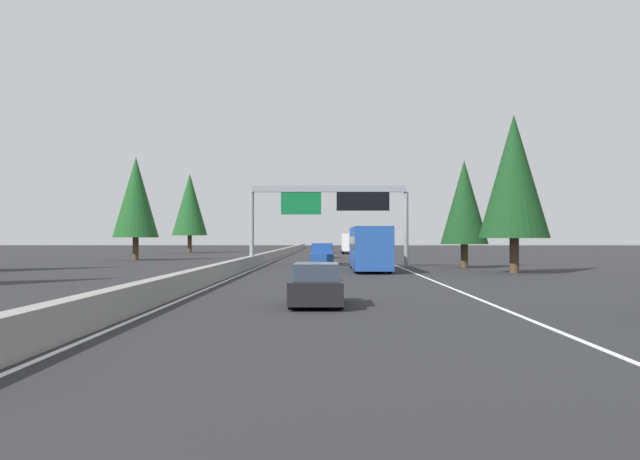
{
  "coord_description": "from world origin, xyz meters",
  "views": [
    {
      "loc": [
        -5.81,
        -5.79,
        2.33
      ],
      "look_at": [
        60.59,
        -5.03,
        3.08
      ],
      "focal_mm": 39.63,
      "sensor_mm": 36.0,
      "label": 1
    }
  ],
  "objects_px": {
    "sign_gantry_overhead": "(331,202)",
    "sedan_near_center": "(324,248)",
    "pickup_distant_b": "(322,254)",
    "sedan_far_right": "(316,286)",
    "conifer_right_mid": "(464,202)",
    "sedan_far_left": "(362,257)",
    "conifer_right_near": "(514,176)",
    "box_truck_mid_left": "(350,243)",
    "sedan_distant_a": "(325,252)",
    "conifer_left_far": "(190,205)",
    "bus_far_center": "(369,247)",
    "conifer_left_mid": "(136,197)",
    "minivan_mid_right": "(348,246)"
  },
  "relations": [
    {
      "from": "sedan_distant_a",
      "to": "conifer_left_mid",
      "type": "bearing_deg",
      "value": 115.94
    },
    {
      "from": "conifer_right_mid",
      "to": "sedan_far_left",
      "type": "bearing_deg",
      "value": 48.16
    },
    {
      "from": "pickup_distant_b",
      "to": "box_truck_mid_left",
      "type": "bearing_deg",
      "value": -5.26
    },
    {
      "from": "box_truck_mid_left",
      "to": "conifer_right_mid",
      "type": "height_order",
      "value": "conifer_right_mid"
    },
    {
      "from": "conifer_right_mid",
      "to": "sedan_far_right",
      "type": "bearing_deg",
      "value": 160.35
    },
    {
      "from": "sign_gantry_overhead",
      "to": "sedan_near_center",
      "type": "distance_m",
      "value": 57.21
    },
    {
      "from": "box_truck_mid_left",
      "to": "conifer_left_far",
      "type": "distance_m",
      "value": 26.64
    },
    {
      "from": "sign_gantry_overhead",
      "to": "box_truck_mid_left",
      "type": "height_order",
      "value": "sign_gantry_overhead"
    },
    {
      "from": "bus_far_center",
      "to": "sedan_near_center",
      "type": "xyz_separation_m",
      "value": [
        62.76,
        3.54,
        -1.03
      ]
    },
    {
      "from": "pickup_distant_b",
      "to": "conifer_left_far",
      "type": "bearing_deg",
      "value": 23.94
    },
    {
      "from": "conifer_left_mid",
      "to": "sedan_far_left",
      "type": "bearing_deg",
      "value": -116.46
    },
    {
      "from": "pickup_distant_b",
      "to": "conifer_right_near",
      "type": "relative_size",
      "value": 0.53
    },
    {
      "from": "sedan_far_left",
      "to": "conifer_right_near",
      "type": "distance_m",
      "value": 18.85
    },
    {
      "from": "sign_gantry_overhead",
      "to": "conifer_right_near",
      "type": "xyz_separation_m",
      "value": [
        -9.29,
        -12.11,
        1.24
      ]
    },
    {
      "from": "minivan_mid_right",
      "to": "conifer_left_far",
      "type": "xyz_separation_m",
      "value": [
        -5.0,
        25.02,
        6.65
      ]
    },
    {
      "from": "sedan_far_right",
      "to": "conifer_right_mid",
      "type": "distance_m",
      "value": 33.29
    },
    {
      "from": "pickup_distant_b",
      "to": "sedan_near_center",
      "type": "xyz_separation_m",
      "value": [
        50.39,
        0.04,
        -0.23
      ]
    },
    {
      "from": "sedan_distant_a",
      "to": "conifer_left_far",
      "type": "distance_m",
      "value": 35.3
    },
    {
      "from": "sign_gantry_overhead",
      "to": "sedan_distant_a",
      "type": "height_order",
      "value": "sign_gantry_overhead"
    },
    {
      "from": "sign_gantry_overhead",
      "to": "conifer_left_mid",
      "type": "distance_m",
      "value": 27.05
    },
    {
      "from": "sign_gantry_overhead",
      "to": "box_truck_mid_left",
      "type": "bearing_deg",
      "value": -3.6
    },
    {
      "from": "sedan_far_left",
      "to": "sedan_near_center",
      "type": "bearing_deg",
      "value": 4.05
    },
    {
      "from": "bus_far_center",
      "to": "sedan_distant_a",
      "type": "xyz_separation_m",
      "value": [
        33.05,
        3.3,
        -1.03
      ]
    },
    {
      "from": "conifer_right_near",
      "to": "pickup_distant_b",
      "type": "bearing_deg",
      "value": 38.97
    },
    {
      "from": "box_truck_mid_left",
      "to": "conifer_left_mid",
      "type": "distance_m",
      "value": 38.35
    },
    {
      "from": "sedan_distant_a",
      "to": "sedan_near_center",
      "type": "height_order",
      "value": "same"
    },
    {
      "from": "sign_gantry_overhead",
      "to": "sedan_far_right",
      "type": "distance_m",
      "value": 32.19
    },
    {
      "from": "sedan_far_left",
      "to": "conifer_right_mid",
      "type": "relative_size",
      "value": 0.52
    },
    {
      "from": "sign_gantry_overhead",
      "to": "sedan_far_right",
      "type": "relative_size",
      "value": 2.88
    },
    {
      "from": "conifer_right_mid",
      "to": "conifer_left_far",
      "type": "height_order",
      "value": "conifer_left_far"
    },
    {
      "from": "sedan_far_right",
      "to": "conifer_left_far",
      "type": "distance_m",
      "value": 89.23
    },
    {
      "from": "sign_gantry_overhead",
      "to": "bus_far_center",
      "type": "height_order",
      "value": "sign_gantry_overhead"
    },
    {
      "from": "minivan_mid_right",
      "to": "conifer_left_mid",
      "type": "height_order",
      "value": "conifer_left_mid"
    },
    {
      "from": "box_truck_mid_left",
      "to": "minivan_mid_right",
      "type": "bearing_deg",
      "value": -0.03
    },
    {
      "from": "sedan_distant_a",
      "to": "conifer_left_far",
      "type": "xyz_separation_m",
      "value": [
        27.18,
        21.44,
        6.92
      ]
    },
    {
      "from": "minivan_mid_right",
      "to": "conifer_right_mid",
      "type": "xyz_separation_m",
      "value": [
        -60.28,
        -7.45,
        4.17
      ]
    },
    {
      "from": "box_truck_mid_left",
      "to": "conifer_right_near",
      "type": "distance_m",
      "value": 57.78
    },
    {
      "from": "pickup_distant_b",
      "to": "conifer_right_mid",
      "type": "xyz_separation_m",
      "value": [
        -7.44,
        -11.23,
        4.2
      ]
    },
    {
      "from": "sedan_near_center",
      "to": "conifer_left_mid",
      "type": "bearing_deg",
      "value": 153.49
    },
    {
      "from": "sedan_far_right",
      "to": "sedan_far_left",
      "type": "height_order",
      "value": "same"
    },
    {
      "from": "sign_gantry_overhead",
      "to": "box_truck_mid_left",
      "type": "xyz_separation_m",
      "value": [
        47.57,
        -2.99,
        -3.56
      ]
    },
    {
      "from": "bus_far_center",
      "to": "minivan_mid_right",
      "type": "relative_size",
      "value": 2.3
    },
    {
      "from": "pickup_distant_b",
      "to": "sedan_near_center",
      "type": "distance_m",
      "value": 50.39
    },
    {
      "from": "sedan_distant_a",
      "to": "sedan_far_left",
      "type": "bearing_deg",
      "value": -170.98
    },
    {
      "from": "sedan_distant_a",
      "to": "minivan_mid_right",
      "type": "distance_m",
      "value": 32.37
    },
    {
      "from": "bus_far_center",
      "to": "sedan_near_center",
      "type": "distance_m",
      "value": 62.87
    },
    {
      "from": "pickup_distant_b",
      "to": "sedan_near_center",
      "type": "relative_size",
      "value": 1.27
    },
    {
      "from": "sedan_far_left",
      "to": "conifer_left_mid",
      "type": "height_order",
      "value": "conifer_left_mid"
    },
    {
      "from": "sedan_far_right",
      "to": "sedan_distant_a",
      "type": "xyz_separation_m",
      "value": [
        59.18,
        -0.07,
        0.0
      ]
    },
    {
      "from": "sign_gantry_overhead",
      "to": "sedan_far_left",
      "type": "relative_size",
      "value": 2.88
    }
  ]
}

